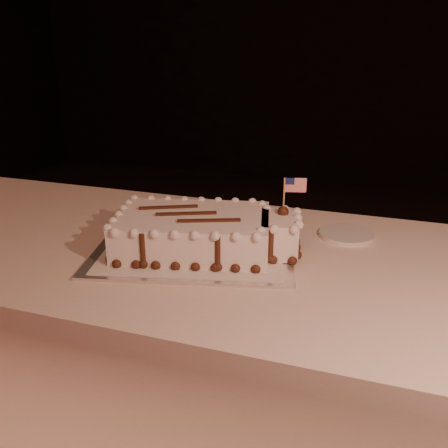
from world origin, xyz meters
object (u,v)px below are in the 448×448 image
(side_plate, at_px, (347,235))
(cake_board, at_px, (194,250))
(banquet_table, at_px, (235,378))
(sheet_cake, at_px, (204,232))

(side_plate, bearing_deg, cake_board, -147.42)
(banquet_table, xyz_separation_m, sheet_cake, (-0.08, -0.01, 0.43))
(cake_board, distance_m, side_plate, 0.42)
(banquet_table, relative_size, sheet_cake, 4.95)
(cake_board, bearing_deg, sheet_cake, 0.41)
(cake_board, bearing_deg, banquet_table, -3.13)
(banquet_table, bearing_deg, sheet_cake, -170.49)
(cake_board, distance_m, sheet_cake, 0.06)
(banquet_table, xyz_separation_m, side_plate, (0.25, 0.21, 0.38))
(sheet_cake, bearing_deg, banquet_table, 9.51)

